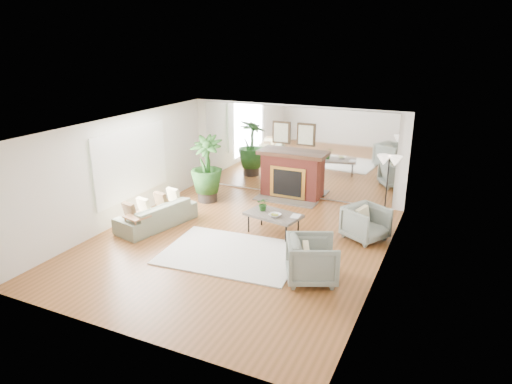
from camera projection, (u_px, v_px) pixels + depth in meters
The scene contains 18 objects.
ground at pixel (235, 243), 9.73m from camera, with size 7.00×7.00×0.00m, color brown.
wall_left at pixel (119, 171), 10.52m from camera, with size 0.02×7.00×2.50m, color silver.
wall_right at pixel (383, 210), 8.14m from camera, with size 0.02×7.00×2.50m, color silver.
wall_back at pixel (294, 151), 12.33m from camera, with size 6.00×0.02×2.50m, color silver.
mirror_panel at pixel (293, 152), 12.31m from camera, with size 5.40×0.04×2.40m, color silver.
window_panel at pixel (131, 163), 10.82m from camera, with size 0.04×2.40×1.50m, color #B2E09E.
fireplace at pixel (290, 175), 12.32m from camera, with size 1.85×0.83×2.05m.
area_rug at pixel (231, 253), 9.25m from camera, with size 2.72×1.94×0.03m, color white.
coffee_table at pixel (273, 215), 10.08m from camera, with size 1.31×0.93×0.48m.
sofa at pixel (157, 214), 10.55m from camera, with size 1.94×0.76×0.57m, color slate.
armchair_back at pixel (366, 223), 9.83m from camera, with size 0.80×0.82×0.74m, color gray.
armchair_front at pixel (312, 260), 8.13m from camera, with size 0.87×0.89×0.81m, color gray.
side_table at pixel (137, 219), 9.89m from camera, with size 0.54×0.54×0.51m.
potted_ficus at pixel (207, 167), 11.98m from camera, with size 0.94×0.94×1.77m.
floor_lamp at pixel (389, 167), 10.13m from camera, with size 0.55×0.31×1.70m.
tabletop_plant at pixel (263, 204), 10.20m from camera, with size 0.28×0.24×0.31m, color #2B561F.
fruit_bowl at pixel (275, 215), 9.89m from camera, with size 0.26×0.26×0.06m, color brown.
book at pixel (291, 216), 9.92m from camera, with size 0.19×0.26×0.02m, color brown.
Camera 1 is at (4.14, -7.86, 4.15)m, focal length 32.00 mm.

